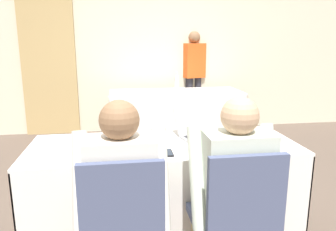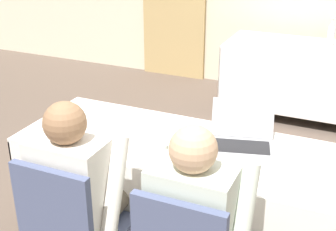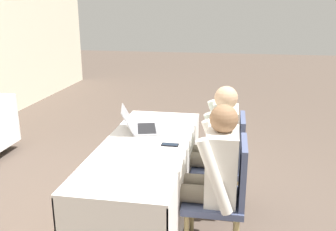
# 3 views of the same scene
# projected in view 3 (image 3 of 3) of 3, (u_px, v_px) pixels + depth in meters

# --- Properties ---
(ground_plane) EXTENTS (24.00, 24.00, 0.00)m
(ground_plane) POSITION_uv_depth(u_px,v_px,m) (147.00, 221.00, 3.28)
(ground_plane) COLOR brown
(conference_table_near) EXTENTS (1.89, 0.71, 0.73)m
(conference_table_near) POSITION_uv_depth(u_px,v_px,m) (146.00, 163.00, 3.12)
(conference_table_near) COLOR white
(conference_table_near) RESTS_ON ground_plane
(laptop) EXTENTS (0.43, 0.42, 0.22)m
(laptop) POSITION_uv_depth(u_px,v_px,m) (141.00, 126.00, 3.38)
(laptop) COLOR #99999E
(laptop) RESTS_ON conference_table_near
(cell_phone) EXTENTS (0.07, 0.14, 0.01)m
(cell_phone) POSITION_uv_depth(u_px,v_px,m) (170.00, 145.00, 3.03)
(cell_phone) COLOR black
(cell_phone) RESTS_ON conference_table_near
(paper_beside_laptop) EXTENTS (0.31, 0.35, 0.00)m
(paper_beside_laptop) POSITION_uv_depth(u_px,v_px,m) (139.00, 143.00, 3.09)
(paper_beside_laptop) COLOR white
(paper_beside_laptop) RESTS_ON conference_table_near
(paper_centre_table) EXTENTS (0.33, 0.36, 0.00)m
(paper_centre_table) POSITION_uv_depth(u_px,v_px,m) (107.00, 181.00, 2.42)
(paper_centre_table) COLOR white
(paper_centre_table) RESTS_ON conference_table_near
(paper_left_edge) EXTENTS (0.22, 0.30, 0.00)m
(paper_left_edge) POSITION_uv_depth(u_px,v_px,m) (152.00, 129.00, 3.43)
(paper_left_edge) COLOR white
(paper_left_edge) RESTS_ON conference_table_near
(chair_near_left) EXTENTS (0.44, 0.44, 0.91)m
(chair_near_left) POSITION_uv_depth(u_px,v_px,m) (224.00, 193.00, 2.74)
(chair_near_left) COLOR tan
(chair_near_left) RESTS_ON ground_plane
(chair_near_right) EXTENTS (0.44, 0.44, 0.91)m
(chair_near_right) POSITION_uv_depth(u_px,v_px,m) (226.00, 160.00, 3.32)
(chair_near_right) COLOR tan
(chair_near_right) RESTS_ON ground_plane
(person_checkered_shirt) EXTENTS (0.50, 0.52, 1.17)m
(person_checkered_shirt) POSITION_uv_depth(u_px,v_px,m) (211.00, 172.00, 2.71)
(person_checkered_shirt) COLOR #665B4C
(person_checkered_shirt) RESTS_ON ground_plane
(person_white_shirt) EXTENTS (0.50, 0.52, 1.17)m
(person_white_shirt) POSITION_uv_depth(u_px,v_px,m) (215.00, 142.00, 3.29)
(person_white_shirt) COLOR #665B4C
(person_white_shirt) RESTS_ON ground_plane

